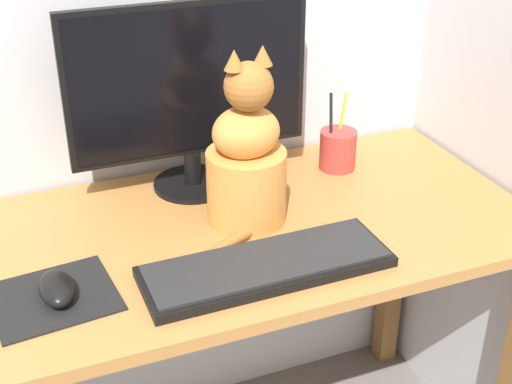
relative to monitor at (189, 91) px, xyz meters
The scene contains 7 objects.
desk 0.38m from the monitor, 77.98° to the right, with size 1.13×0.57×0.70m.
monitor is the anchor object (origin of this frame).
keyboard 0.41m from the monitor, 86.10° to the right, with size 0.44×0.15×0.02m.
mousepad_left 0.49m from the monitor, 138.57° to the right, with size 0.21×0.19×0.00m.
computer_mouse_left 0.48m from the monitor, 137.38° to the right, with size 0.06×0.10×0.04m.
cat 0.20m from the monitor, 72.08° to the right, with size 0.21×0.21×0.35m.
pen_cup 0.37m from the monitor, ahead, with size 0.08×0.08×0.18m.
Camera 1 is at (-0.41, -1.11, 1.42)m, focal length 50.00 mm.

